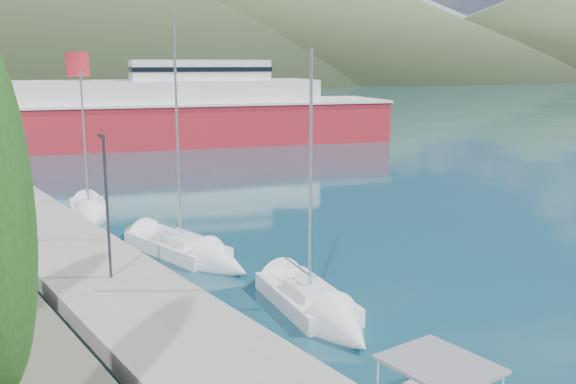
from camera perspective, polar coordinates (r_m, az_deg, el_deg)
quay at (r=39.46m, az=-21.20°, el=-3.07°), size 5.00×88.00×0.80m
lamp_posts at (r=27.35m, az=-15.60°, el=-0.95°), size 0.15×46.36×6.06m
sailboat_near at (r=24.86m, az=3.43°, el=-10.92°), size 3.94×8.12×11.21m
sailboat_mid at (r=32.29m, az=-7.71°, el=-5.67°), size 3.65×9.28×13.00m
sailboat_far at (r=42.32m, az=-17.18°, el=-2.01°), size 3.89×7.22×10.12m
ferry at (r=79.47m, az=-11.94°, el=6.68°), size 59.32×29.50×11.59m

